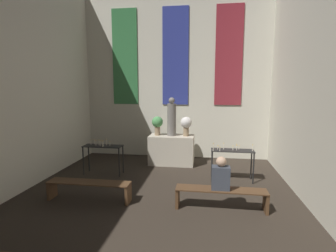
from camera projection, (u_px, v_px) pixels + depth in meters
name	position (u px, v px, depth m)	size (l,w,h in m)	color
wall_back	(176.00, 73.00, 9.10)	(6.63, 0.16, 5.86)	beige
altar	(172.00, 150.00, 8.47)	(1.42, 0.73, 0.93)	#BCB29E
statue	(172.00, 118.00, 8.32)	(0.28, 0.28, 1.22)	slate
flower_vase_left	(157.00, 123.00, 8.41)	(0.36, 0.36, 0.61)	#937A5B
flower_vase_right	(186.00, 124.00, 8.27)	(0.36, 0.36, 0.61)	#937A5B
candle_rack_left	(103.00, 150.00, 7.42)	(1.11, 0.41, 1.02)	black
candle_rack_right	(232.00, 155.00, 6.90)	(1.11, 0.41, 1.04)	black
pew_back_left	(89.00, 187.00, 5.72)	(1.83, 0.36, 0.43)	#4C331E
pew_back_right	(221.00, 194.00, 5.31)	(1.83, 0.36, 0.43)	#4C331E
person_seated	(221.00, 175.00, 5.25)	(0.36, 0.24, 0.67)	#383D47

